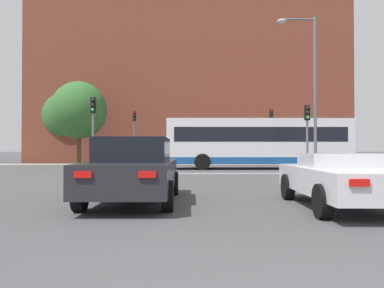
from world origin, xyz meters
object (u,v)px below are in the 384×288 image
Objects in this scene: car_saloon_left at (134,170)px; traffic_light_far_left at (134,129)px; car_roadster_right at (342,179)px; traffic_light_near_right at (307,127)px; pedestrian_waiting at (226,153)px; street_lamp_junction at (309,79)px; bus_crossing_lead at (257,142)px; traffic_light_near_left at (93,122)px; traffic_light_far_right at (271,128)px.

traffic_light_far_left reaches higher than car_saloon_left.
car_roadster_right is at bearing -71.28° from traffic_light_far_left.
pedestrian_waiting is (-3.05, 12.63, -1.54)m from traffic_light_near_right.
pedestrian_waiting reaches higher than car_saloon_left.
car_saloon_left is 23.77m from pedestrian_waiting.
car_roadster_right is 12.15m from traffic_light_near_right.
street_lamp_junction is 5.26× the size of pedestrian_waiting.
traffic_light_near_left reaches higher than bus_crossing_lead.
bus_crossing_lead is 1.39× the size of street_lamp_junction.
pedestrian_waiting is at bearing 103.60° from traffic_light_near_right.
traffic_light_far_left reaches higher than traffic_light_near_right.
car_roadster_right is at bearing -104.89° from street_lamp_junction.
car_saloon_left is 0.40× the size of bus_crossing_lead.
car_saloon_left is 1.07× the size of car_roadster_right.
traffic_light_far_left is (-7.81, 23.05, 2.36)m from car_roadster_right.
car_roadster_right is 0.37× the size of bus_crossing_lead.
traffic_light_near_left is 0.47× the size of street_lamp_junction.
traffic_light_near_right is 2.27× the size of pedestrian_waiting.
bus_crossing_lead reaches higher than car_roadster_right.
car_saloon_left is at bearing 170.24° from car_roadster_right.
bus_crossing_lead reaches higher than pedestrian_waiting.
bus_crossing_lead is 11.42m from traffic_light_far_left.
bus_crossing_lead is at bearing 124.10° from pedestrian_waiting.
traffic_light_far_left is at bearing 87.68° from traffic_light_near_left.
traffic_light_near_left is at bearing -178.33° from street_lamp_junction.
traffic_light_near_left is at bearing 109.63° from car_saloon_left.
traffic_light_near_right is 0.91× the size of traffic_light_near_left.
traffic_light_far_right reaches higher than car_saloon_left.
pedestrian_waiting is at bearing 157.77° from traffic_light_far_right.
street_lamp_junction is (-0.45, -11.07, 1.95)m from traffic_light_far_right.
street_lamp_junction is (10.92, -11.34, 2.03)m from traffic_light_far_left.
street_lamp_junction is at bearing 1.67° from traffic_light_near_left.
car_saloon_left is at bearing 104.55° from pedestrian_waiting.
traffic_light_far_left is 15.88m from street_lamp_junction.
car_roadster_right is 1.10× the size of traffic_light_near_left.
car_saloon_left is at bearing -110.58° from traffic_light_far_right.
traffic_light_near_right is (2.98, 11.63, 1.83)m from car_roadster_right.
street_lamp_junction is at bearing -46.09° from traffic_light_far_left.
bus_crossing_lead is 2.61× the size of traffic_light_far_left.
car_roadster_right is at bearing -4.08° from bus_crossing_lead.
car_roadster_right is 1.21× the size of traffic_light_near_right.
bus_crossing_lead is (5.78, 15.14, 0.94)m from car_saloon_left.
car_saloon_left is 4.73m from car_roadster_right.
bus_crossing_lead is at bearing -109.82° from traffic_light_far_right.
traffic_light_near_right reaches higher than pedestrian_waiting.
traffic_light_near_right is 11.26m from traffic_light_near_left.
traffic_light_near_right reaches higher than car_saloon_left.
street_lamp_junction is at bearing 76.72° from car_roadster_right.
bus_crossing_lead is 10.58m from traffic_light_near_left.
street_lamp_junction is (11.39, 0.33, 2.33)m from traffic_light_near_left.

